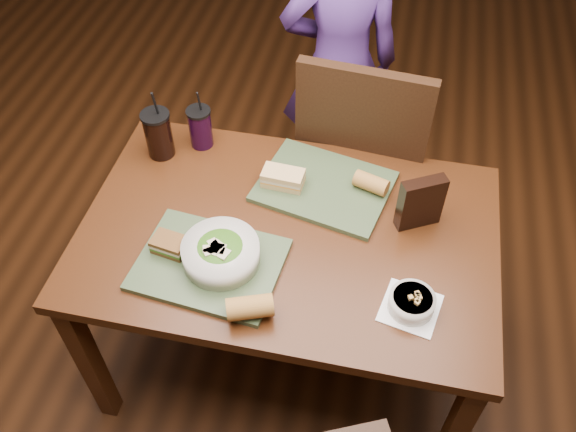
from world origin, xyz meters
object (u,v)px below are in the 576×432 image
(tray_far, at_px, (324,187))
(cup_berry, at_px, (200,127))
(sandwich_far, at_px, (283,178))
(baguette_near, at_px, (250,307))
(baguette_far, at_px, (371,183))
(dining_table, at_px, (288,249))
(sandwich_near, at_px, (170,245))
(salad_bowl, at_px, (221,252))
(chair_far, at_px, (359,157))
(diner, at_px, (339,65))
(tray_near, at_px, (209,264))
(soup_bowl, at_px, (412,303))
(cup_cola, at_px, (158,134))
(chip_bag, at_px, (421,203))

(tray_far, distance_m, cup_berry, 0.49)
(cup_berry, bearing_deg, tray_far, -15.66)
(sandwich_far, bearing_deg, tray_far, 10.39)
(baguette_near, height_order, baguette_far, baguette_near)
(baguette_far, distance_m, cup_berry, 0.63)
(baguette_far, bearing_deg, dining_table, -136.67)
(sandwich_near, xyz_separation_m, baguette_near, (0.29, -0.17, 0.01))
(salad_bowl, distance_m, baguette_near, 0.21)
(chair_far, relative_size, baguette_near, 8.36)
(salad_bowl, bearing_deg, diner, 81.27)
(diner, bearing_deg, chair_far, 94.64)
(chair_far, relative_size, tray_near, 2.55)
(soup_bowl, bearing_deg, chair_far, 106.90)
(cup_berry, bearing_deg, diner, 58.90)
(tray_near, bearing_deg, baguette_near, -41.90)
(diner, bearing_deg, sandwich_near, 59.21)
(diner, height_order, sandwich_near, diner)
(baguette_near, xyz_separation_m, cup_cola, (-0.47, 0.59, 0.04))
(diner, relative_size, sandwich_far, 9.93)
(dining_table, height_order, diner, diner)
(diner, height_order, baguette_near, diner)
(sandwich_near, distance_m, baguette_far, 0.67)
(chip_bag, bearing_deg, baguette_far, 119.20)
(soup_bowl, relative_size, sandwich_far, 1.32)
(cup_cola, bearing_deg, tray_near, -55.17)
(diner, distance_m, sandwich_far, 0.82)
(diner, relative_size, cup_berry, 6.00)
(cup_cola, height_order, chip_bag, cup_cola)
(baguette_far, distance_m, cup_cola, 0.74)
(sandwich_near, bearing_deg, chip_bag, 21.34)
(salad_bowl, height_order, sandwich_far, salad_bowl)
(tray_near, relative_size, chip_bag, 2.29)
(baguette_near, bearing_deg, cup_berry, 117.57)
(tray_near, relative_size, cup_berry, 1.81)
(diner, bearing_deg, chip_bag, 98.87)
(tray_near, distance_m, soup_bowl, 0.60)
(baguette_near, bearing_deg, chip_bag, 46.53)
(chair_far, xyz_separation_m, sandwich_near, (-0.49, -0.71, 0.20))
(chair_far, distance_m, soup_bowl, 0.82)
(chip_bag, bearing_deg, tray_far, 135.30)
(cup_cola, bearing_deg, soup_bowl, -27.38)
(diner, relative_size, tray_far, 3.31)
(diner, relative_size, soup_bowl, 7.53)
(baguette_near, relative_size, cup_berry, 0.55)
(cup_cola, relative_size, chip_bag, 1.46)
(tray_far, distance_m, soup_bowl, 0.52)
(tray_far, relative_size, baguette_near, 3.28)
(chip_bag, bearing_deg, salad_bowl, 178.34)
(baguette_near, bearing_deg, baguette_far, 64.04)
(chair_far, relative_size, cup_berry, 4.62)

